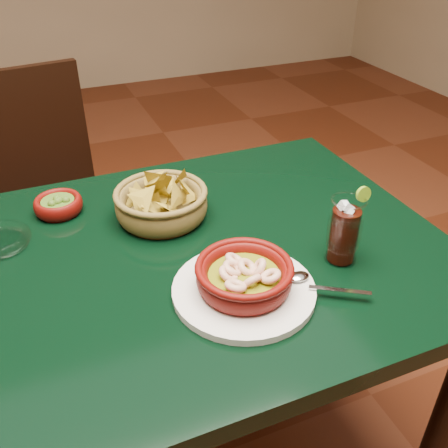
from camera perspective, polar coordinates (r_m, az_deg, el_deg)
name	(u,v)px	position (r m, az deg, el deg)	size (l,w,h in m)	color
dining_table	(159,296)	(1.07, -7.44, -8.19)	(1.20, 0.80, 0.75)	black
dining_chair	(46,208)	(1.71, -19.72, 1.74)	(0.49, 0.49, 0.93)	black
shrimp_plate	(244,279)	(0.90, 2.34, -6.35)	(0.33, 0.26, 0.07)	silver
chip_basket	(162,203)	(1.11, -7.15, 2.42)	(0.24, 0.24, 0.16)	brown
guacamole_ramekin	(58,205)	(1.19, -18.41, 2.11)	(0.13, 0.13, 0.04)	#4D0805
cola_drink	(344,231)	(0.98, 13.58, -0.76)	(0.14, 0.14, 0.16)	white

